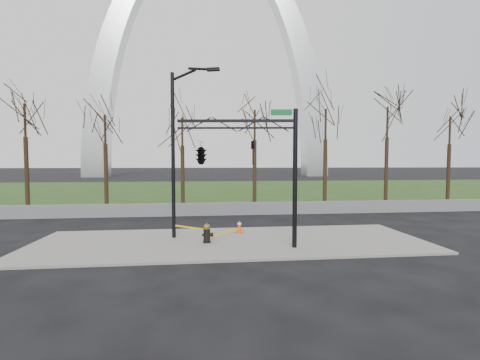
{
  "coord_description": "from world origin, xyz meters",
  "views": [
    {
      "loc": [
        -1.19,
        -14.84,
        3.71
      ],
      "look_at": [
        0.64,
        2.0,
        2.82
      ],
      "focal_mm": 24.17,
      "sensor_mm": 36.0,
      "label": 1
    }
  ],
  "objects": [
    {
      "name": "grass_strip",
      "position": [
        0.0,
        30.0,
        0.03
      ],
      "size": [
        120.0,
        40.0,
        0.06
      ],
      "primitive_type": "cube",
      "color": "#213513",
      "rests_on": "ground"
    },
    {
      "name": "street_light",
      "position": [
        -2.49,
        0.87,
        4.69
      ],
      "size": [
        2.34,
        0.82,
        8.21
      ],
      "rotation": [
        0.0,
        0.0,
        -0.27
      ],
      "color": "black",
      "rests_on": "ground"
    },
    {
      "name": "traffic_cone",
      "position": [
        0.57,
        1.7,
        0.43
      ],
      "size": [
        0.43,
        0.43,
        0.66
      ],
      "rotation": [
        0.0,
        0.0,
        0.32
      ],
      "color": "#F4420C",
      "rests_on": "sidewalk"
    },
    {
      "name": "guardrail",
      "position": [
        0.0,
        8.0,
        0.45
      ],
      "size": [
        60.0,
        0.3,
        0.9
      ],
      "primitive_type": "cube",
      "color": "#59595B",
      "rests_on": "ground"
    },
    {
      "name": "caution_tape",
      "position": [
        -0.99,
        0.56,
        0.48
      ],
      "size": [
        3.28,
        1.95,
        0.46
      ],
      "color": "#DFBA0B",
      "rests_on": "ground"
    },
    {
      "name": "tree_row",
      "position": [
        -0.06,
        12.0,
        4.63
      ],
      "size": [
        45.89,
        4.0,
        9.26
      ],
      "color": "black",
      "rests_on": "ground"
    },
    {
      "name": "ground",
      "position": [
        0.0,
        0.0,
        0.0
      ],
      "size": [
        500.0,
        500.0,
        0.0
      ],
      "primitive_type": "plane",
      "color": "black",
      "rests_on": "ground"
    },
    {
      "name": "fire_hydrant",
      "position": [
        -1.11,
        -0.25,
        0.51
      ],
      "size": [
        0.57,
        0.37,
        0.9
      ],
      "rotation": [
        0.0,
        0.0,
        -0.27
      ],
      "color": "black",
      "rests_on": "sidewalk"
    },
    {
      "name": "sidewalk",
      "position": [
        0.0,
        0.0,
        0.05
      ],
      "size": [
        18.0,
        6.0,
        0.1
      ],
      "primitive_type": "cube",
      "color": "slate",
      "rests_on": "ground"
    },
    {
      "name": "gateway_arch",
      "position": [
        0.0,
        75.0,
        32.5
      ],
      "size": [
        66.0,
        6.0,
        65.0
      ],
      "primitive_type": null,
      "color": "silver",
      "rests_on": "ground"
    },
    {
      "name": "traffic_signal_mast",
      "position": [
        -0.59,
        -1.06,
        4.15
      ],
      "size": [
        5.07,
        2.53,
        6.0
      ],
      "rotation": [
        0.0,
        0.0,
        -0.12
      ],
      "color": "black",
      "rests_on": "ground"
    }
  ]
}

